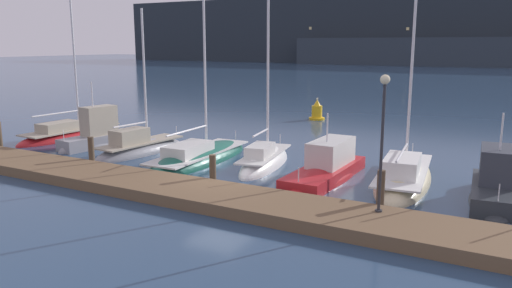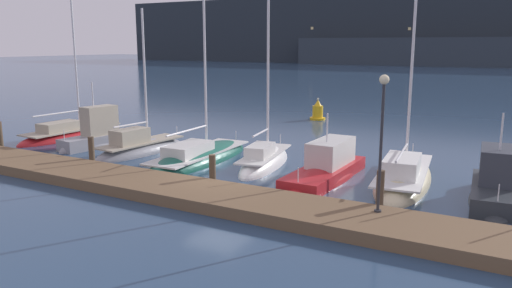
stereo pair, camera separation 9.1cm
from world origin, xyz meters
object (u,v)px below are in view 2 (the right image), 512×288
at_px(motorboat_berth_2, 96,140).
at_px(sailboat_berth_4, 199,159).
at_px(sailboat_berth_7, 403,179).
at_px(channel_buoy, 318,112).
at_px(sailboat_berth_3, 140,151).
at_px(motorboat_berth_8, 496,192).
at_px(sailboat_berth_5, 264,164).
at_px(sailboat_berth_1, 72,135).
at_px(motorboat_berth_6, 326,174).
at_px(dock_lamppost, 382,123).

bearing_deg(motorboat_berth_2, sailboat_berth_4, -0.13).
bearing_deg(sailboat_berth_7, channel_buoy, 123.85).
distance_m(sailboat_berth_3, motorboat_berth_8, 17.77).
relative_size(sailboat_berth_7, motorboat_berth_8, 2.24).
bearing_deg(sailboat_berth_5, sailboat_berth_1, 177.01).
xyz_separation_m(sailboat_berth_1, channel_buoy, (10.96, 14.90, 0.50)).
xyz_separation_m(motorboat_berth_6, channel_buoy, (-7.09, 16.42, 0.39)).
bearing_deg(sailboat_berth_4, channel_buoy, 90.51).
height_order(sailboat_berth_3, channel_buoy, sailboat_berth_3).
height_order(sailboat_berth_1, motorboat_berth_2, sailboat_berth_1).
bearing_deg(sailboat_berth_4, sailboat_berth_3, -179.70).
bearing_deg(sailboat_berth_5, motorboat_berth_6, -12.20).
height_order(sailboat_berth_7, channel_buoy, sailboat_berth_7).
bearing_deg(sailboat_berth_3, motorboat_berth_2, 179.37).
xyz_separation_m(motorboat_berth_2, sailboat_berth_5, (10.84, 0.69, -0.30)).
bearing_deg(sailboat_berth_4, sailboat_berth_7, 6.03).
distance_m(sailboat_berth_1, sailboat_berth_3, 7.30).
relative_size(motorboat_berth_8, dock_lamppost, 1.18).
distance_m(motorboat_berth_6, channel_buoy, 17.89).
relative_size(sailboat_berth_4, channel_buoy, 7.60).
distance_m(sailboat_berth_5, motorboat_berth_8, 10.41).
bearing_deg(sailboat_berth_3, channel_buoy, 76.91).
distance_m(motorboat_berth_6, dock_lamppost, 6.63).
xyz_separation_m(sailboat_berth_4, channel_buoy, (-0.15, 16.36, 0.53)).
height_order(motorboat_berth_2, sailboat_berth_3, sailboat_berth_3).
bearing_deg(motorboat_berth_6, motorboat_berth_8, 0.64).
bearing_deg(dock_lamppost, sailboat_berth_5, 143.33).
relative_size(motorboat_berth_2, motorboat_berth_8, 0.87).
height_order(sailboat_berth_3, motorboat_berth_6, sailboat_berth_3).
relative_size(sailboat_berth_3, dock_lamppost, 1.87).
relative_size(sailboat_berth_1, motorboat_berth_8, 2.16).
relative_size(sailboat_berth_1, channel_buoy, 6.69).
xyz_separation_m(motorboat_berth_6, sailboat_berth_7, (3.17, 1.12, -0.11)).
relative_size(sailboat_berth_1, sailboat_berth_3, 1.37).
bearing_deg(channel_buoy, motorboat_berth_8, -49.49).
bearing_deg(sailboat_berth_4, motorboat_berth_6, -0.47).
relative_size(sailboat_berth_3, motorboat_berth_6, 1.28).
xyz_separation_m(sailboat_berth_7, channel_buoy, (-10.26, 15.29, 0.49)).
distance_m(sailboat_berth_5, sailboat_berth_7, 6.69).
bearing_deg(sailboat_berth_5, motorboat_berth_2, -176.38).
bearing_deg(motorboat_berth_2, motorboat_berth_6, -0.30).
height_order(sailboat_berth_4, motorboat_berth_8, sailboat_berth_4).
bearing_deg(sailboat_berth_5, dock_lamppost, -36.67).
bearing_deg(sailboat_berth_5, motorboat_berth_8, -3.76).
xyz_separation_m(sailboat_berth_5, motorboat_berth_8, (10.39, -0.68, 0.28)).
xyz_separation_m(sailboat_berth_5, sailboat_berth_7, (6.68, 0.36, 0.03)).
bearing_deg(sailboat_berth_1, motorboat_berth_6, -4.81).
height_order(motorboat_berth_2, sailboat_berth_5, sailboat_berth_5).
bearing_deg(sailboat_berth_7, motorboat_berth_6, -160.45).
bearing_deg(dock_lamppost, motorboat_berth_2, 165.58).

